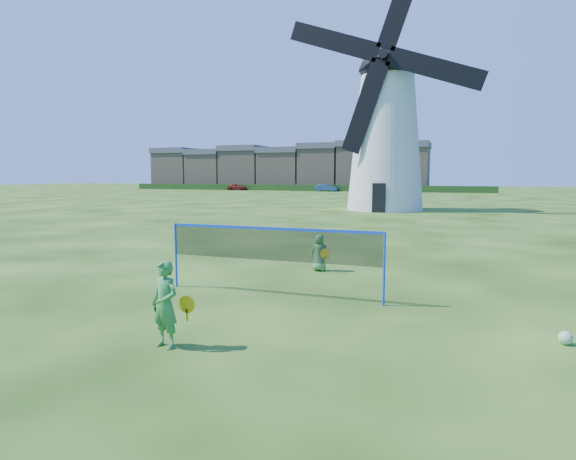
{
  "coord_description": "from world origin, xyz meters",
  "views": [
    {
      "loc": [
        3.72,
        -9.28,
        2.72
      ],
      "look_at": [
        0.2,
        0.5,
        1.5
      ],
      "focal_mm": 29.7,
      "sensor_mm": 36.0,
      "label": 1
    }
  ],
  "objects_px": {
    "car_left": "(237,187)",
    "car_right": "(326,188)",
    "player_boy": "(320,253)",
    "windmill": "(386,130)",
    "play_ball": "(566,338)",
    "badminton_net": "(272,245)",
    "player_girl": "(165,305)"
  },
  "relations": [
    {
      "from": "player_boy",
      "to": "car_left",
      "type": "relative_size",
      "value": 0.32
    },
    {
      "from": "player_girl",
      "to": "car_left",
      "type": "distance_m",
      "value": 74.75
    },
    {
      "from": "badminton_net",
      "to": "car_left",
      "type": "height_order",
      "value": "badminton_net"
    },
    {
      "from": "play_ball",
      "to": "player_girl",
      "type": "bearing_deg",
      "value": -159.16
    },
    {
      "from": "windmill",
      "to": "player_girl",
      "type": "relative_size",
      "value": 12.98
    },
    {
      "from": "player_boy",
      "to": "play_ball",
      "type": "height_order",
      "value": "player_boy"
    },
    {
      "from": "windmill",
      "to": "car_right",
      "type": "distance_m",
      "value": 40.33
    },
    {
      "from": "car_right",
      "to": "car_left",
      "type": "bearing_deg",
      "value": 84.15
    },
    {
      "from": "player_girl",
      "to": "player_boy",
      "type": "bearing_deg",
      "value": 97.84
    },
    {
      "from": "badminton_net",
      "to": "car_left",
      "type": "xyz_separation_m",
      "value": [
        -32.05,
        64.11,
        -0.57
      ]
    },
    {
      "from": "car_right",
      "to": "player_girl",
      "type": "bearing_deg",
      "value": -173.32
    },
    {
      "from": "windmill",
      "to": "badminton_net",
      "type": "bearing_deg",
      "value": -86.84
    },
    {
      "from": "badminton_net",
      "to": "play_ball",
      "type": "height_order",
      "value": "badminton_net"
    },
    {
      "from": "windmill",
      "to": "play_ball",
      "type": "distance_m",
      "value": 29.92
    },
    {
      "from": "badminton_net",
      "to": "player_boy",
      "type": "distance_m",
      "value": 3.08
    },
    {
      "from": "car_left",
      "to": "car_right",
      "type": "relative_size",
      "value": 0.9
    },
    {
      "from": "play_ball",
      "to": "car_right",
      "type": "xyz_separation_m",
      "value": [
        -21.84,
        65.61,
        0.5
      ]
    },
    {
      "from": "car_left",
      "to": "windmill",
      "type": "bearing_deg",
      "value": -157.78
    },
    {
      "from": "player_girl",
      "to": "play_ball",
      "type": "height_order",
      "value": "player_girl"
    },
    {
      "from": "play_ball",
      "to": "badminton_net",
      "type": "bearing_deg",
      "value": 166.7
    },
    {
      "from": "player_boy",
      "to": "car_left",
      "type": "distance_m",
      "value": 69.12
    },
    {
      "from": "player_girl",
      "to": "player_boy",
      "type": "xyz_separation_m",
      "value": [
        0.62,
        6.6,
        -0.17
      ]
    },
    {
      "from": "car_left",
      "to": "play_ball",
      "type": "bearing_deg",
      "value": -167.43
    },
    {
      "from": "windmill",
      "to": "badminton_net",
      "type": "distance_m",
      "value": 27.61
    },
    {
      "from": "windmill",
      "to": "car_left",
      "type": "xyz_separation_m",
      "value": [
        -30.55,
        36.98,
        -5.46
      ]
    },
    {
      "from": "player_girl",
      "to": "windmill",
      "type": "bearing_deg",
      "value": 105.3
    },
    {
      "from": "car_left",
      "to": "car_right",
      "type": "height_order",
      "value": "car_right"
    },
    {
      "from": "badminton_net",
      "to": "windmill",
      "type": "bearing_deg",
      "value": 93.16
    },
    {
      "from": "windmill",
      "to": "car_right",
      "type": "bearing_deg",
      "value": 111.64
    },
    {
      "from": "player_boy",
      "to": "car_left",
      "type": "height_order",
      "value": "car_left"
    },
    {
      "from": "player_girl",
      "to": "player_boy",
      "type": "relative_size",
      "value": 1.32
    },
    {
      "from": "player_boy",
      "to": "windmill",
      "type": "bearing_deg",
      "value": -90.15
    }
  ]
}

